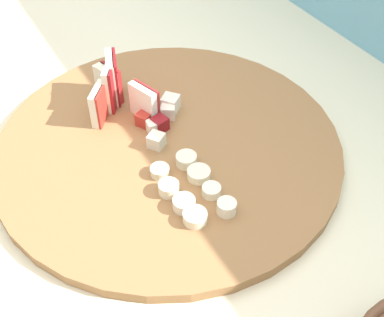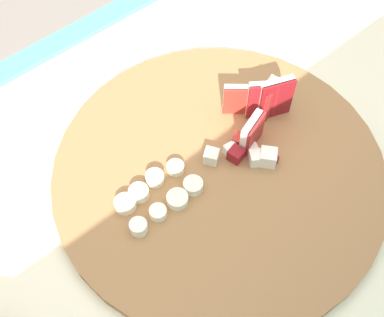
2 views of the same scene
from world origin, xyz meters
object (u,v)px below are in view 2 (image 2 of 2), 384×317
(cutting_board, at_px, (218,172))
(banana_slice_rows, at_px, (157,196))
(apple_dice_pile, at_px, (246,154))
(apple_wedge_fan, at_px, (261,105))

(cutting_board, distance_m, banana_slice_rows, 0.09)
(cutting_board, height_order, banana_slice_rows, banana_slice_rows)
(cutting_board, distance_m, apple_dice_pile, 0.04)
(apple_dice_pile, bearing_deg, cutting_board, -14.23)
(apple_dice_pile, relative_size, banana_slice_rows, 0.76)
(apple_wedge_fan, relative_size, banana_slice_rows, 0.96)
(banana_slice_rows, bearing_deg, apple_wedge_fan, -177.59)
(apple_dice_pile, bearing_deg, banana_slice_rows, -12.46)
(banana_slice_rows, bearing_deg, cutting_board, 168.36)
(apple_wedge_fan, bearing_deg, apple_dice_pile, 30.34)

